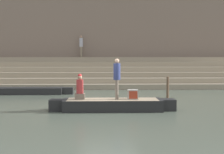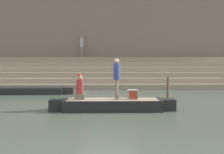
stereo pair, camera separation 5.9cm
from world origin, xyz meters
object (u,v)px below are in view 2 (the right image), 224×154
tv_set (133,94)px  moored_boat_shore (25,90)px  person_rowing (80,89)px  person_on_steps (82,45)px  rowboat_main (113,104)px  mooring_post (168,87)px  person_standing (117,76)px

tv_set → moored_boat_shore: bearing=138.5°
person_rowing → moored_boat_shore: 7.08m
person_rowing → person_on_steps: person_on_steps is taller
rowboat_main → tv_set: size_ratio=12.34×
person_rowing → moored_boat_shore: size_ratio=0.19×
person_rowing → rowboat_main: bearing=-1.9°
rowboat_main → person_on_steps: (-2.29, 12.35, 3.05)m
person_rowing → moored_boat_shore: person_rowing is taller
rowboat_main → mooring_post: size_ratio=4.55×
mooring_post → person_on_steps: person_on_steps is taller
tv_set → moored_boat_shore: 8.62m
person_standing → tv_set: size_ratio=3.98×
person_standing → person_on_steps: person_on_steps is taller
person_standing → moored_boat_shore: bearing=132.8°
mooring_post → person_on_steps: bearing=123.3°
person_standing → rowboat_main: bearing=-175.4°
person_standing → moored_boat_shore: person_standing is taller
person_standing → moored_boat_shore: (-5.55, 5.94, -1.32)m
person_rowing → person_on_steps: size_ratio=0.63×
person_standing → tv_set: (0.71, 0.04, -0.84)m
person_standing → person_rowing: bearing=176.8°
rowboat_main → person_standing: size_ratio=3.10×
person_rowing → person_on_steps: 12.50m
rowboat_main → person_on_steps: size_ratio=3.08×
tv_set → person_on_steps: person_on_steps is taller
person_rowing → moored_boat_shore: bearing=125.8°
person_standing → mooring_post: person_standing is taller
person_standing → mooring_post: bearing=51.8°
person_rowing → tv_set: person_rowing is taller
person_rowing → mooring_post: (4.69, 3.83, -0.36)m
person_on_steps → rowboat_main: bearing=-66.9°
rowboat_main → person_on_steps: bearing=100.5°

